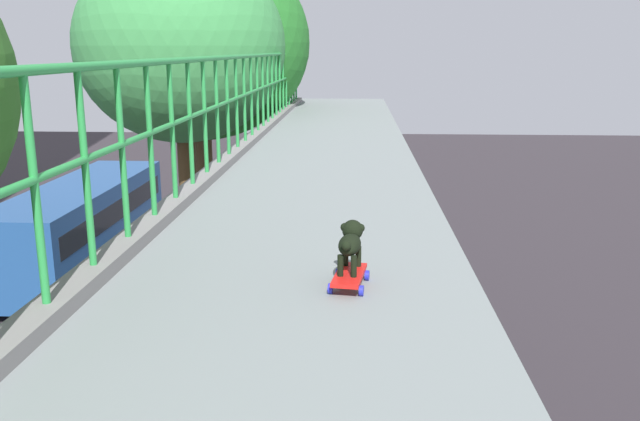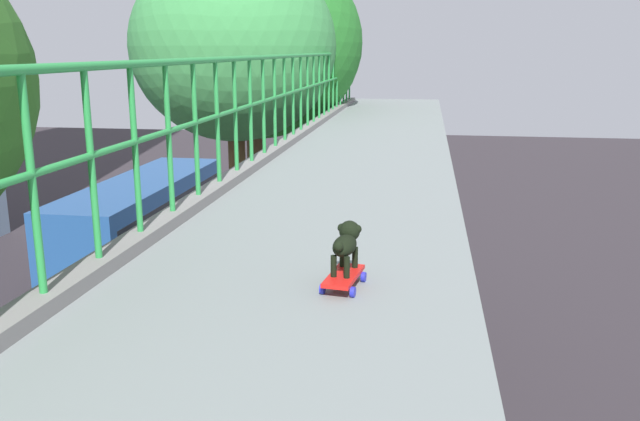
{
  "view_description": "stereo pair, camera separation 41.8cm",
  "coord_description": "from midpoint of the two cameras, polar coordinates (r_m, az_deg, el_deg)",
  "views": [
    {
      "loc": [
        1.36,
        -0.31,
        7.5
      ],
      "look_at": [
        1.13,
        3.75,
        6.51
      ],
      "focal_mm": 37.14,
      "sensor_mm": 36.0,
      "label": 1
    },
    {
      "loc": [
        1.77,
        -0.27,
        7.5
      ],
      "look_at": [
        1.13,
        3.75,
        6.51
      ],
      "focal_mm": 37.14,
      "sensor_mm": 36.0,
      "label": 2
    }
  ],
  "objects": [
    {
      "name": "city_bus",
      "position": [
        24.4,
        -20.24,
        -0.86
      ],
      "size": [
        2.76,
        10.08,
        2.98
      ],
      "color": "navy",
      "rests_on": "ground"
    },
    {
      "name": "roadside_tree_far",
      "position": [
        14.94,
        -12.7,
        13.46
      ],
      "size": [
        4.48,
        4.48,
        9.63
      ],
      "color": "#4F3B22",
      "rests_on": "ground"
    },
    {
      "name": "roadside_tree_farthest",
      "position": [
        16.73,
        -11.13,
        13.87
      ],
      "size": [
        5.36,
        5.36,
        9.99
      ],
      "color": "brown",
      "rests_on": "ground"
    },
    {
      "name": "toy_skateboard",
      "position": [
        3.96,
        -0.49,
        -5.73
      ],
      "size": [
        0.25,
        0.43,
        0.09
      ],
      "color": "red",
      "rests_on": "overpass_deck"
    },
    {
      "name": "small_dog",
      "position": [
        3.96,
        -0.36,
        -2.7
      ],
      "size": [
        0.17,
        0.37,
        0.29
      ],
      "color": "black",
      "rests_on": "toy_skateboard"
    }
  ]
}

